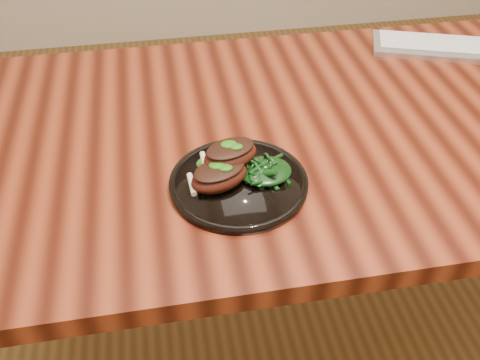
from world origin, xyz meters
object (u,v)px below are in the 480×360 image
keyboard (459,48)px  greens_heap (265,168)px  plate (239,182)px  lamb_chop_front (219,175)px  desk (339,151)px

keyboard → greens_heap: bearing=-145.3°
plate → greens_heap: 0.05m
plate → lamb_chop_front: lamb_chop_front is taller
desk → plate: plate is taller
greens_heap → lamb_chop_front: bearing=-171.1°
desk → keyboard: keyboard is taller
desk → keyboard: 0.45m
lamb_chop_front → greens_heap: lamb_chop_front is taller
desk → lamb_chop_front: bearing=-148.4°
desk → greens_heap: (-0.20, -0.16, 0.11)m
greens_heap → keyboard: greens_heap is taller
keyboard → desk: bearing=-147.7°
plate → lamb_chop_front: (-0.04, -0.01, 0.03)m
lamb_chop_front → keyboard: lamb_chop_front is taller
keyboard → lamb_chop_front: bearing=-148.0°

